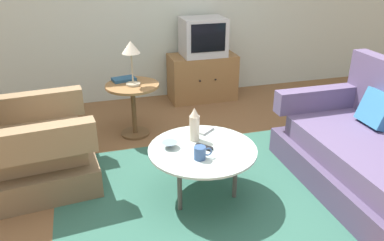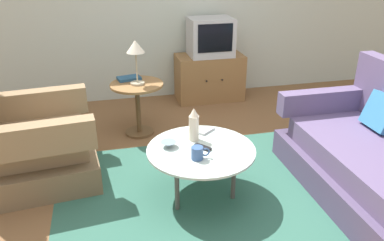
{
  "view_description": "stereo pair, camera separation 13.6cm",
  "coord_description": "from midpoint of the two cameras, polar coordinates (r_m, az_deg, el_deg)",
  "views": [
    {
      "loc": [
        -0.91,
        -2.47,
        1.83
      ],
      "look_at": [
        -0.12,
        0.24,
        0.55
      ],
      "focal_mm": 35.87,
      "sensor_mm": 36.0,
      "label": 1
    },
    {
      "loc": [
        -0.78,
        -2.51,
        1.83
      ],
      "look_at": [
        -0.12,
        0.24,
        0.55
      ],
      "focal_mm": 35.87,
      "sensor_mm": 36.0,
      "label": 2
    }
  ],
  "objects": [
    {
      "name": "tv_remote_dark",
      "position": [
        2.95,
        0.48,
        -3.98
      ],
      "size": [
        0.13,
        0.14,
        0.02
      ],
      "rotation": [
        0.0,
        0.0,
        5.4
      ],
      "color": "black",
      "rests_on": "coffee_table"
    },
    {
      "name": "ground_plane",
      "position": [
        3.21,
        2.13,
        -10.48
      ],
      "size": [
        16.0,
        16.0,
        0.0
      ],
      "primitive_type": "plane",
      "color": "brown"
    },
    {
      "name": "bowl",
      "position": [
        2.97,
        -4.64,
        -3.64
      ],
      "size": [
        0.12,
        0.12,
        0.05
      ],
      "color": "slate",
      "rests_on": "coffee_table"
    },
    {
      "name": "coffee_table",
      "position": [
        2.97,
        0.28,
        -4.72
      ],
      "size": [
        0.84,
        0.84,
        0.42
      ],
      "color": "#B2C6C1",
      "rests_on": "ground"
    },
    {
      "name": "side_table",
      "position": [
        4.01,
        -9.72,
        3.23
      ],
      "size": [
        0.55,
        0.55,
        0.56
      ],
      "color": "olive",
      "rests_on": "ground"
    },
    {
      "name": "couch",
      "position": [
        3.39,
        25.23,
        -4.98
      ],
      "size": [
        0.93,
        1.72,
        0.96
      ],
      "rotation": [
        0.0,
        0.0,
        1.57
      ],
      "color": "#4B3E5C",
      "rests_on": "ground"
    },
    {
      "name": "tv_remote_silver",
      "position": [
        3.21,
        0.98,
        -1.54
      ],
      "size": [
        0.15,
        0.14,
        0.02
      ],
      "rotation": [
        0.0,
        0.0,
        3.81
      ],
      "color": "#B2B2B7",
      "rests_on": "coffee_table"
    },
    {
      "name": "mug",
      "position": [
        2.79,
        -0.15,
        -4.84
      ],
      "size": [
        0.14,
        0.09,
        0.1
      ],
      "color": "#335184",
      "rests_on": "coffee_table"
    },
    {
      "name": "book",
      "position": [
        4.09,
        -11.04,
        6.04
      ],
      "size": [
        0.26,
        0.19,
        0.03
      ],
      "rotation": [
        0.0,
        0.0,
        0.21
      ],
      "color": "navy",
      "rests_on": "side_table"
    },
    {
      "name": "tv_stand",
      "position": [
        5.01,
        0.75,
        6.48
      ],
      "size": [
        0.85,
        0.46,
        0.59
      ],
      "color": "olive",
      "rests_on": "ground"
    },
    {
      "name": "television",
      "position": [
        4.86,
        0.84,
        12.34
      ],
      "size": [
        0.54,
        0.42,
        0.47
      ],
      "color": "#B7B7BC",
      "rests_on": "tv_stand"
    },
    {
      "name": "table_lamp",
      "position": [
        3.84,
        -10.09,
        10.14
      ],
      "size": [
        0.18,
        0.18,
        0.45
      ],
      "color": "#9E937A",
      "rests_on": "side_table"
    },
    {
      "name": "vase",
      "position": [
        3.02,
        -0.92,
        -0.64
      ],
      "size": [
        0.08,
        0.08,
        0.28
      ],
      "color": "beige",
      "rests_on": "coffee_table"
    },
    {
      "name": "armchair",
      "position": [
        3.47,
        -24.27,
        -3.79
      ],
      "size": [
        0.99,
        0.99,
        0.97
      ],
      "rotation": [
        0.0,
        0.0,
        -1.47
      ],
      "color": "brown",
      "rests_on": "ground"
    },
    {
      "name": "area_rug",
      "position": [
        3.18,
        0.24,
        -10.86
      ],
      "size": [
        2.3,
        1.86,
        0.0
      ],
      "primitive_type": "cube",
      "color": "#2D5B4C",
      "rests_on": "ground"
    }
  ]
}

